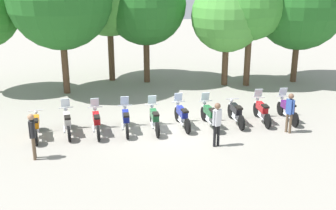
% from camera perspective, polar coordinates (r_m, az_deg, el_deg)
% --- Properties ---
extents(ground_plane, '(80.00, 80.00, 0.00)m').
position_cam_1_polar(ground_plane, '(18.03, 0.08, -3.22)').
color(ground_plane, gray).
extents(motorcycle_0, '(0.71, 2.16, 0.99)m').
position_cam_1_polar(motorcycle_0, '(17.77, -17.60, -2.71)').
color(motorcycle_0, black).
rests_on(motorcycle_0, ground_plane).
extents(motorcycle_1, '(0.76, 2.15, 1.37)m').
position_cam_1_polar(motorcycle_1, '(17.79, -13.61, -2.28)').
color(motorcycle_1, black).
rests_on(motorcycle_1, ground_plane).
extents(motorcycle_2, '(0.67, 2.17, 1.37)m').
position_cam_1_polar(motorcycle_2, '(17.59, -9.75, -2.25)').
color(motorcycle_2, black).
rests_on(motorcycle_2, ground_plane).
extents(motorcycle_3, '(0.62, 2.19, 1.37)m').
position_cam_1_polar(motorcycle_3, '(17.65, -5.78, -2.00)').
color(motorcycle_3, black).
rests_on(motorcycle_3, ground_plane).
extents(motorcycle_4, '(0.62, 2.18, 1.37)m').
position_cam_1_polar(motorcycle_4, '(17.70, -1.88, -1.86)').
color(motorcycle_4, black).
rests_on(motorcycle_4, ground_plane).
extents(motorcycle_5, '(0.71, 2.16, 1.37)m').
position_cam_1_polar(motorcycle_5, '(18.08, 1.92, -1.42)').
color(motorcycle_5, black).
rests_on(motorcycle_5, ground_plane).
extents(motorcycle_6, '(0.70, 2.16, 1.37)m').
position_cam_1_polar(motorcycle_6, '(18.22, 5.70, -1.34)').
color(motorcycle_6, black).
rests_on(motorcycle_6, ground_plane).
extents(motorcycle_7, '(0.62, 2.19, 0.99)m').
position_cam_1_polar(motorcycle_7, '(18.69, 9.25, -1.03)').
color(motorcycle_7, black).
rests_on(motorcycle_7, ground_plane).
extents(motorcycle_8, '(0.62, 2.19, 1.37)m').
position_cam_1_polar(motorcycle_8, '(19.11, 12.69, -0.76)').
color(motorcycle_8, black).
rests_on(motorcycle_8, ground_plane).
extents(motorcycle_9, '(0.62, 2.19, 1.37)m').
position_cam_1_polar(motorcycle_9, '(19.58, 16.00, -0.58)').
color(motorcycle_9, black).
rests_on(motorcycle_9, ground_plane).
extents(person_0, '(0.26, 0.41, 1.72)m').
position_cam_1_polar(person_0, '(15.63, -18.06, -3.65)').
color(person_0, brown).
rests_on(person_0, ground_plane).
extents(person_1, '(0.40, 0.31, 1.76)m').
position_cam_1_polar(person_1, '(16.01, 6.72, -2.20)').
color(person_1, black).
rests_on(person_1, ground_plane).
extents(person_2, '(0.32, 0.36, 1.71)m').
position_cam_1_polar(person_2, '(17.97, 16.33, -0.65)').
color(person_2, brown).
rests_on(person_2, ground_plane).
extents(tree_3, '(4.67, 4.67, 6.93)m').
position_cam_1_polar(tree_3, '(24.64, -3.06, 13.55)').
color(tree_3, brown).
rests_on(tree_3, ground_plane).
extents(tree_4, '(4.08, 4.08, 6.06)m').
position_cam_1_polar(tree_4, '(24.24, 8.09, 11.95)').
color(tree_4, brown).
rests_on(tree_4, ground_plane).
extents(tree_5, '(3.91, 3.91, 6.57)m').
position_cam_1_polar(tree_5, '(24.27, 11.25, 13.19)').
color(tree_5, brown).
rests_on(tree_5, ground_plane).
extents(tree_6, '(5.29, 5.29, 7.27)m').
position_cam_1_polar(tree_6, '(25.82, 17.65, 13.04)').
color(tree_6, brown).
rests_on(tree_6, ground_plane).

